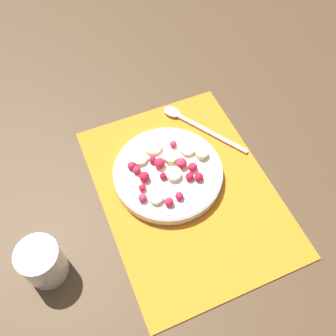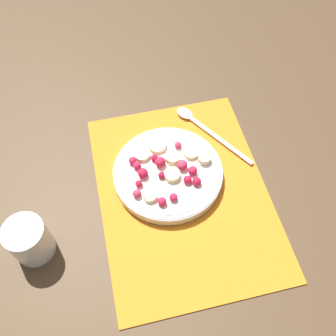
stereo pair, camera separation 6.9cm
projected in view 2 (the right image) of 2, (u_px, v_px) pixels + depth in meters
name	position (u px, v px, depth m)	size (l,w,h in m)	color
ground_plane	(183.00, 193.00, 0.76)	(3.00, 3.00, 0.00)	#4C3823
placemat	(183.00, 193.00, 0.75)	(0.45, 0.33, 0.01)	orange
fruit_bowl	(168.00, 172.00, 0.76)	(0.22, 0.22, 0.04)	silver
spoon	(199.00, 124.00, 0.84)	(0.19, 0.13, 0.01)	silver
drinking_glass	(29.00, 240.00, 0.66)	(0.07, 0.07, 0.08)	white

